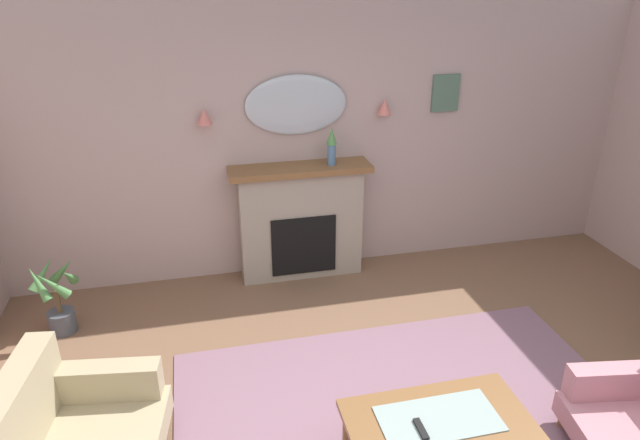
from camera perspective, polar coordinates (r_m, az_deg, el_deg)
The scene contains 11 objects.
wall_back at distance 5.58m, azimuth 0.77°, elevation 8.30°, with size 7.26×0.10×2.70m, color #B29993.
patterned_rug at distance 4.13m, azimuth 9.62°, elevation -20.26°, with size 3.20×2.40×0.01m, color #7F5B6B.
fireplace at distance 5.58m, azimuth -1.95°, elevation -0.26°, with size 1.36×0.36×1.16m.
mantel_vase_right at distance 5.34m, azimuth 1.18°, elevation 7.65°, with size 0.10×0.10×0.36m.
wall_mirror at distance 5.35m, azimuth -2.43°, elevation 11.55°, with size 0.96×0.06×0.56m, color #B2BCC6.
wall_sconce_left at distance 5.22m, azimuth -11.66°, elevation 10.21°, with size 0.14×0.14×0.14m, color #D17066.
wall_sconce_right at distance 5.53m, azimuth 6.54°, elevation 11.31°, with size 0.14×0.14×0.14m, color #D17066.
framed_picture at distance 5.81m, azimuth 12.60°, elevation 12.43°, with size 0.28×0.03×0.36m, color #4C6B56.
coffee_table at distance 3.63m, azimuth 11.85°, elevation -19.76°, with size 1.10×0.60×0.45m.
tv_remote at distance 3.50m, azimuth 10.19°, elevation -20.14°, with size 0.04×0.16×0.02m, color black.
potted_plant_small_fern at distance 5.28m, azimuth -25.04°, elevation -7.23°, with size 0.42×0.43×0.68m.
Camera 1 is at (-1.29, -2.48, 2.88)m, focal length 31.61 mm.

